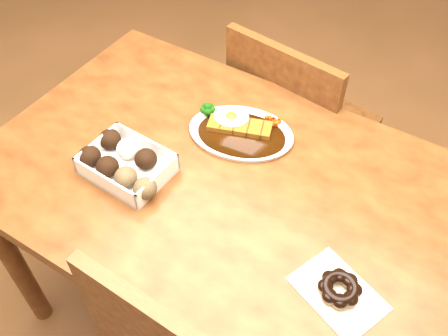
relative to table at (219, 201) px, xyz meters
The scene contains 6 objects.
ground 0.65m from the table, ahead, with size 6.00×6.00×0.00m, color brown.
table is the anchor object (origin of this frame).
chair_far 0.56m from the table, 92.58° to the left, with size 0.47×0.47×0.87m.
katsu_curry_plate 0.20m from the table, 102.11° to the left, with size 0.32×0.26×0.06m.
donut_box 0.27m from the table, 152.13° to the right, with size 0.24×0.17×0.06m.
pon_de_ring 0.42m from the table, 20.13° to the right, with size 0.22×0.19×0.04m.
Camera 1 is at (0.44, -0.68, 1.69)m, focal length 40.00 mm.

